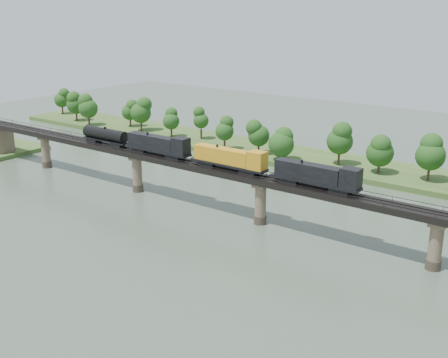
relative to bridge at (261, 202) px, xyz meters
The scene contains 6 objects.
ground 30.49m from the bridge, 90.00° to the right, with size 400.00×400.00×0.00m, color #3C4C3C.
far_bank 55.20m from the bridge, 90.00° to the left, with size 300.00×24.00×1.60m, color #365321.
bridge is the anchor object (origin of this frame).
bridge_superstructure 6.33m from the bridge, 90.00° to the left, with size 220.00×4.90×0.75m.
far_treeline 51.30m from the bridge, 99.23° to the left, with size 289.06×17.54×13.60m.
freight_train 18.93m from the bridge, behind, with size 84.05×3.27×5.79m.
Camera 1 is at (65.98, -73.91, 49.39)m, focal length 45.00 mm.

